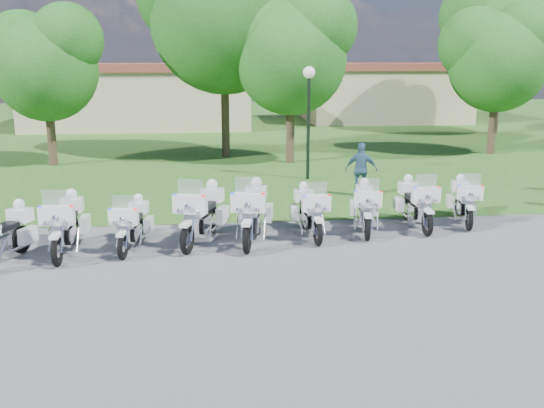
{
  "coord_description": "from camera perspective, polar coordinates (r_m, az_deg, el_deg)",
  "views": [
    {
      "loc": [
        -1.67,
        -13.15,
        4.43
      ],
      "look_at": [
        -0.14,
        1.2,
        0.95
      ],
      "focal_mm": 40.0,
      "sensor_mm": 36.0,
      "label": 1
    }
  ],
  "objects": [
    {
      "name": "bystander_c",
      "position": [
        20.04,
        8.4,
        3.22
      ],
      "size": [
        1.11,
        0.72,
        1.76
      ],
      "primitive_type": "imported",
      "rotation": [
        0.0,
        0.0,
        2.84
      ],
      "color": "#376284",
      "rests_on": "ground"
    },
    {
      "name": "motorcycle_5",
      "position": [
        15.49,
        3.53,
        -0.63
      ],
      "size": [
        0.81,
        2.28,
        1.53
      ],
      "rotation": [
        0.0,
        0.0,
        3.2
      ],
      "color": "black",
      "rests_on": "ground"
    },
    {
      "name": "motorcycle_3",
      "position": [
        15.0,
        -6.59,
        -0.84
      ],
      "size": [
        1.36,
        2.47,
        1.73
      ],
      "rotation": [
        0.0,
        0.0,
        2.81
      ],
      "color": "black",
      "rests_on": "ground"
    },
    {
      "name": "tree_2",
      "position": [
        26.13,
        1.68,
        14.45
      ],
      "size": [
        5.48,
        4.68,
        7.31
      ],
      "color": "#38281C",
      "rests_on": "ground"
    },
    {
      "name": "motorcycle_6",
      "position": [
        16.06,
        8.79,
        -0.23
      ],
      "size": [
        1.03,
        2.28,
        1.54
      ],
      "rotation": [
        0.0,
        0.0,
        2.95
      ],
      "color": "black",
      "rests_on": "ground"
    },
    {
      "name": "motorcycle_1",
      "position": [
        14.88,
        -18.82,
        -1.74
      ],
      "size": [
        0.81,
        2.46,
        1.65
      ],
      "rotation": [
        0.0,
        0.0,
        3.15
      ],
      "color": "black",
      "rests_on": "ground"
    },
    {
      "name": "tree_3",
      "position": [
        30.39,
        20.45,
        13.15
      ],
      "size": [
        5.27,
        4.5,
        7.03
      ],
      "color": "#38281C",
      "rests_on": "ground"
    },
    {
      "name": "ground",
      "position": [
        13.97,
        1.11,
        -4.93
      ],
      "size": [
        100.0,
        100.0,
        0.0
      ],
      "primitive_type": "plane",
      "color": "#55555A",
      "rests_on": "ground"
    },
    {
      "name": "tree_1",
      "position": [
        27.89,
        -4.73,
        18.14
      ],
      "size": [
        7.56,
        6.46,
        10.09
      ],
      "color": "#38281C",
      "rests_on": "ground"
    },
    {
      "name": "motorcycle_4",
      "position": [
        14.99,
        -1.84,
        -0.71
      ],
      "size": [
        1.18,
        2.6,
        1.76
      ],
      "rotation": [
        0.0,
        0.0,
        2.95
      ],
      "color": "black",
      "rests_on": "ground"
    },
    {
      "name": "motorcycle_7",
      "position": [
        16.73,
        13.37,
        0.15
      ],
      "size": [
        0.77,
        2.33,
        1.57
      ],
      "rotation": [
        0.0,
        0.0,
        3.13
      ],
      "color": "black",
      "rests_on": "ground"
    },
    {
      "name": "tree_4",
      "position": [
        38.85,
        20.83,
        15.39
      ],
      "size": [
        7.07,
        6.03,
        9.43
      ],
      "color": "#38281C",
      "rests_on": "ground"
    },
    {
      "name": "motorcycle_2",
      "position": [
        14.79,
        -13.02,
        -1.79
      ],
      "size": [
        0.89,
        2.14,
        1.44
      ],
      "rotation": [
        0.0,
        0.0,
        3.0
      ],
      "color": "black",
      "rests_on": "ground"
    },
    {
      "name": "lamp_post",
      "position": [
        22.44,
        3.48,
        10.23
      ],
      "size": [
        0.44,
        0.44,
        4.15
      ],
      "color": "black",
      "rests_on": "ground"
    },
    {
      "name": "motorcycle_8",
      "position": [
        17.54,
        17.6,
        0.39
      ],
      "size": [
        1.04,
        2.19,
        1.49
      ],
      "rotation": [
        0.0,
        0.0,
        2.91
      ],
      "color": "black",
      "rests_on": "ground"
    },
    {
      "name": "tree_0",
      "position": [
        27.1,
        -20.66,
        12.62
      ],
      "size": [
        4.97,
        4.24,
        6.63
      ],
      "color": "#38281C",
      "rests_on": "ground"
    },
    {
      "name": "building_west",
      "position": [
        41.44,
        -12.24,
        10.0
      ],
      "size": [
        14.56,
        8.32,
        4.1
      ],
      "color": "tan",
      "rests_on": "ground"
    },
    {
      "name": "motorcycle_0",
      "position": [
        14.66,
        -24.24,
        -2.58
      ],
      "size": [
        1.28,
        2.23,
        1.57
      ],
      "rotation": [
        0.0,
        0.0,
        2.78
      ],
      "color": "black",
      "rests_on": "ground"
    },
    {
      "name": "building_east",
      "position": [
        45.03,
        10.46,
        10.34
      ],
      "size": [
        11.44,
        7.28,
        4.1
      ],
      "color": "tan",
      "rests_on": "ground"
    },
    {
      "name": "grass_lawn",
      "position": [
        40.42,
        -3.69,
        7.25
      ],
      "size": [
        100.0,
        48.0,
        0.01
      ],
      "primitive_type": "cube",
      "color": "#27571B",
      "rests_on": "ground"
    }
  ]
}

